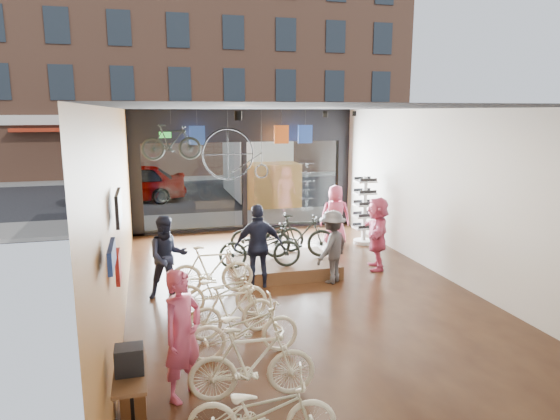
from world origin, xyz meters
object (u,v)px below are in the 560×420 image
object	(u,v)px
floor_bike_1	(252,363)
floor_bike_3	(232,310)
display_bike_mid	(299,236)
customer_3	(332,247)
floor_bike_0	(262,411)
floor_bike_5	(212,270)
customer_5	(377,233)
display_platform	(282,266)
box_truck	(260,170)
customer_2	(259,246)
display_bike_left	(260,247)
sunglasses_rack	(364,210)
floor_bike_4	(220,292)
hung_bike	(172,142)
customer_4	(335,215)
penny_farthing	(239,156)
customer_0	(183,335)
floor_bike_2	(244,328)
street_car	(128,183)
display_bike_right	(267,234)
customer_1	(168,257)

from	to	relation	value
floor_bike_1	floor_bike_3	size ratio (longest dim) A/B	1.11
display_bike_mid	customer_3	xyz separation A→B (m)	(0.44, -1.04, -0.02)
floor_bike_0	floor_bike_5	size ratio (longest dim) A/B	0.97
customer_3	customer_5	xyz separation A→B (m)	(1.40, 0.65, 0.06)
floor_bike_1	display_platform	bearing A→B (deg)	-14.53
box_truck	customer_2	size ratio (longest dim) A/B	3.60
display_bike_mid	display_platform	bearing A→B (deg)	112.65
display_bike_left	sunglasses_rack	world-z (taller)	sunglasses_rack
customer_5	sunglasses_rack	size ratio (longest dim) A/B	0.91
floor_bike_4	customer_3	world-z (taller)	customer_3
customer_3	hung_bike	distance (m)	5.35
customer_2	customer_3	bearing A→B (deg)	175.84
customer_4	penny_farthing	distance (m)	3.21
customer_0	penny_farthing	size ratio (longest dim) A/B	0.96
floor_bike_3	floor_bike_5	distance (m)	2.08
floor_bike_3	display_bike_mid	world-z (taller)	display_bike_mid
display_bike_mid	penny_farthing	world-z (taller)	penny_farthing
sunglasses_rack	customer_4	bearing A→B (deg)	158.53
sunglasses_rack	penny_farthing	size ratio (longest dim) A/B	1.06
floor_bike_2	customer_0	size ratio (longest dim) A/B	0.99
customer_2	customer_4	bearing A→B (deg)	-135.24
street_car	floor_bike_4	world-z (taller)	street_car
street_car	floor_bike_4	distance (m)	12.89
display_bike_right	customer_1	world-z (taller)	customer_1
sunglasses_rack	box_truck	bearing A→B (deg)	82.84
display_bike_mid	customer_1	world-z (taller)	customer_1
floor_bike_4	customer_2	xyz separation A→B (m)	(1.02, 1.31, 0.45)
display_platform	sunglasses_rack	bearing A→B (deg)	33.13
floor_bike_3	customer_4	bearing A→B (deg)	-45.24
customer_5	floor_bike_2	bearing A→B (deg)	-27.60
customer_1	penny_farthing	size ratio (longest dim) A/B	0.93
floor_bike_5	floor_bike_1	bearing A→B (deg)	-177.35
floor_bike_1	floor_bike_3	xyz separation A→B (m)	(0.06, 1.92, -0.05)
display_bike_mid	sunglasses_rack	world-z (taller)	sunglasses_rack
floor_bike_1	floor_bike_4	size ratio (longest dim) A/B	0.97
customer_1	display_bike_left	bearing A→B (deg)	5.21
floor_bike_3	customer_0	bearing A→B (deg)	142.27
customer_5	penny_farthing	world-z (taller)	penny_farthing
display_platform	customer_5	bearing A→B (deg)	-7.61
sunglasses_rack	hung_bike	xyz separation A→B (m)	(-5.25, 0.86, 1.96)
penny_farthing	display_bike_left	bearing A→B (deg)	-93.12
street_car	penny_farthing	bearing A→B (deg)	23.72
box_truck	floor_bike_1	world-z (taller)	box_truck
street_car	customer_3	world-z (taller)	customer_3
customer_0	floor_bike_1	bearing A→B (deg)	-60.45
box_truck	display_bike_mid	distance (m)	9.59
customer_0	customer_4	bearing A→B (deg)	12.16
customer_2	customer_1	bearing A→B (deg)	3.01
street_car	sunglasses_rack	distance (m)	10.95
floor_bike_4	display_bike_mid	xyz separation A→B (m)	(2.21, 2.23, 0.37)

